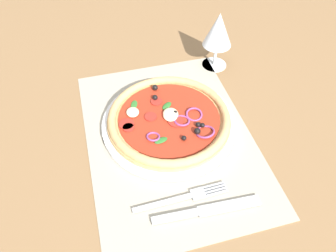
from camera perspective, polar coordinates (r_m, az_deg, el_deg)
The scene contains 7 objects.
ground_plane at distance 72.75cm, azimuth 0.18°, elevation -2.58°, with size 190.00×140.00×2.40cm, color olive.
placemat at distance 71.67cm, azimuth 0.18°, elevation -1.86°, with size 49.07×34.48×0.40cm, color #A39984.
plate at distance 73.05cm, azimuth 0.16°, elevation 0.40°, with size 29.07×29.07×1.32cm, color white.
pizza at distance 71.77cm, azimuth 0.16°, elevation 1.34°, with size 26.64×26.64×2.67cm.
fork at distance 62.82cm, azimuth 3.06°, elevation -11.96°, with size 2.31×18.03×0.44cm.
knife at distance 61.82cm, azimuth 6.82°, elevation -14.01°, with size 2.65×20.06×0.62cm.
wine_glass at distance 85.16cm, azimuth 8.56°, elevation 15.80°, with size 7.20×7.20×14.90cm.
Camera 1 is at (44.74, -12.27, 54.83)cm, focal length 35.79 mm.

